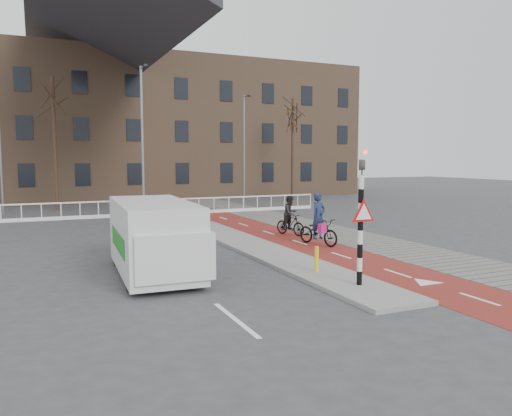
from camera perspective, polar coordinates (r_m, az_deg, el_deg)
name	(u,v)px	position (r m, az deg, el deg)	size (l,w,h in m)	color
ground	(336,271)	(15.50, 9.17, -7.15)	(120.00, 120.00, 0.00)	#38383A
bike_lane	(251,227)	(24.90, -0.58, -2.19)	(2.50, 60.00, 0.01)	maroon
sidewalk	(300,224)	(26.13, 5.06, -1.84)	(3.00, 60.00, 0.01)	slate
curb_island	(261,249)	(18.59, 0.56, -4.73)	(1.80, 16.00, 0.12)	gray
traffic_signal	(361,214)	(13.19, 11.93, -0.69)	(0.80, 0.80, 3.68)	black
bollard	(317,259)	(14.81, 6.94, -5.79)	(0.12, 0.12, 0.74)	yellow
cyclist_near	(318,227)	(19.87, 7.15, -2.22)	(1.21, 2.11, 2.07)	black
cyclist_far	(290,219)	(22.20, 3.94, -1.25)	(0.99, 1.69, 1.77)	black
van	(154,236)	(14.96, -11.63, -3.19)	(2.28, 5.15, 2.17)	silver
railing	(99,213)	(29.97, -17.56, -0.54)	(28.00, 0.10, 0.99)	silver
townhouse_row	(99,106)	(45.15, -17.49, 11.03)	(46.00, 10.00, 15.90)	#7F6047
tree_mid	(55,144)	(35.11, -21.99, 6.75)	(0.22, 0.22, 8.63)	#312116
tree_right	(293,150)	(40.73, 4.23, 6.64)	(0.25, 0.25, 8.20)	#312116
streetlight_near	(143,147)	(25.68, -12.83, 6.77)	(0.12, 0.12, 7.94)	slate
streetlight_left	(0,154)	(34.39, -27.18, 5.51)	(0.12, 0.12, 7.37)	slate
streetlight_right	(244,151)	(36.64, -1.37, 6.58)	(0.12, 0.12, 7.96)	slate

